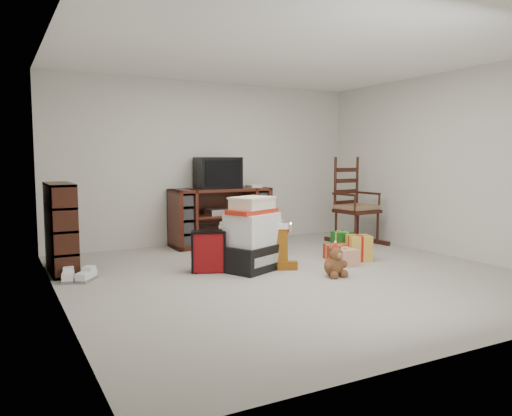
{
  "coord_description": "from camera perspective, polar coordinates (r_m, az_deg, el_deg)",
  "views": [
    {
      "loc": [
        -3.0,
        -4.77,
        1.34
      ],
      "look_at": [
        -0.17,
        0.6,
        0.73
      ],
      "focal_mm": 35.0,
      "sensor_mm": 36.0,
      "label": 1
    }
  ],
  "objects": [
    {
      "name": "tv_stand",
      "position": [
        7.66,
        -4.05,
        -0.99
      ],
      "size": [
        1.53,
        0.56,
        0.87
      ],
      "rotation": [
        0.0,
        0.0,
        0.01
      ],
      "color": "#461914",
      "rests_on": "floor"
    },
    {
      "name": "stocking",
      "position": [
        6.0,
        2.66,
        -4.41
      ],
      "size": [
        0.28,
        0.2,
        0.56
      ],
      "primitive_type": null,
      "rotation": [
        0.0,
        0.0,
        -0.39
      ],
      "color": "#0D7911",
      "rests_on": "floor"
    },
    {
      "name": "mrs_claus_figurine",
      "position": [
        6.45,
        -3.59,
        -4.15
      ],
      "size": [
        0.29,
        0.28,
        0.6
      ],
      "color": "#AC1712",
      "rests_on": "floor"
    },
    {
      "name": "sneaker_pair",
      "position": [
        5.81,
        -19.75,
        -7.36
      ],
      "size": [
        0.42,
        0.32,
        0.11
      ],
      "rotation": [
        0.0,
        0.0,
        -0.38
      ],
      "color": "white",
      "rests_on": "floor"
    },
    {
      "name": "teddy_bear",
      "position": [
        5.74,
        8.94,
        -6.23
      ],
      "size": [
        0.23,
        0.21,
        0.35
      ],
      "color": "brown",
      "rests_on": "floor"
    },
    {
      "name": "room",
      "position": [
        5.64,
        4.36,
        4.84
      ],
      "size": [
        5.01,
        5.01,
        2.51
      ],
      "color": "#ACA69D",
      "rests_on": "ground"
    },
    {
      "name": "bookshelf",
      "position": [
        6.26,
        -21.42,
        -2.3
      ],
      "size": [
        0.29,
        0.86,
        1.05
      ],
      "color": "#34150E",
      "rests_on": "floor"
    },
    {
      "name": "gift_pile",
      "position": [
        5.94,
        -0.44,
        -3.55
      ],
      "size": [
        0.82,
        0.73,
        0.86
      ],
      "rotation": [
        0.0,
        0.0,
        0.43
      ],
      "color": "black",
      "rests_on": "floor"
    },
    {
      "name": "crt_television",
      "position": [
        7.59,
        -4.39,
        4.03
      ],
      "size": [
        0.67,
        0.5,
        0.47
      ],
      "rotation": [
        0.0,
        0.0,
        -0.06
      ],
      "color": "black",
      "rests_on": "tv_stand"
    },
    {
      "name": "santa_figurine",
      "position": [
        6.87,
        2.57,
        -3.62
      ],
      "size": [
        0.28,
        0.26,
        0.57
      ],
      "color": "#AC1712",
      "rests_on": "floor"
    },
    {
      "name": "gift_cluster",
      "position": [
        6.67,
        10.46,
        -4.76
      ],
      "size": [
        0.56,
        0.86,
        0.26
      ],
      "color": "red",
      "rests_on": "floor"
    },
    {
      "name": "rocking_chair",
      "position": [
        8.01,
        11.14,
        -0.49
      ],
      "size": [
        0.65,
        0.98,
        1.4
      ],
      "rotation": [
        0.0,
        0.0,
        0.09
      ],
      "color": "#34150E",
      "rests_on": "floor"
    },
    {
      "name": "red_suitcase",
      "position": [
        5.89,
        -5.46,
        -4.94
      ],
      "size": [
        0.42,
        0.32,
        0.57
      ],
      "rotation": [
        0.0,
        0.0,
        -0.38
      ],
      "color": "maroon",
      "rests_on": "floor"
    }
  ]
}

